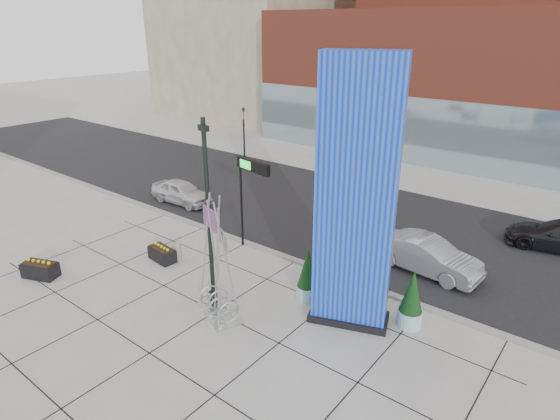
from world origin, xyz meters
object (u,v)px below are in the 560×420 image
Objects in this scene: lamp_post at (210,233)px; overhead_street_sign at (253,173)px; car_white_west at (182,192)px; car_silver_mid at (427,256)px; blue_pylon at (356,204)px; concrete_bollard at (177,251)px; public_art_sculpture at (218,285)px.

overhead_street_sign is at bearing 111.66° from lamp_post.
car_silver_mid is at bearing -89.31° from car_white_west.
blue_pylon is 12.15× the size of concrete_bollard.
public_art_sculpture is at bearing -52.54° from overhead_street_sign.
lamp_post is 4.80m from overhead_street_sign.
blue_pylon is at bearing 176.42° from car_silver_mid.
car_silver_mid is at bearing 81.19° from public_art_sculpture.
car_silver_mid is (5.45, 7.31, -2.15)m from lamp_post.
public_art_sculpture is at bearing -29.67° from lamp_post.
lamp_post is 1.78× the size of car_white_west.
car_silver_mid is at bearing 32.06° from concrete_bollard.
public_art_sculpture is at bearing -22.43° from concrete_bollard.
overhead_street_sign reaches higher than concrete_bollard.
overhead_street_sign is at bearing -107.94° from car_white_west.
car_white_west is 14.67m from car_silver_mid.
car_silver_mid is at bearing 32.35° from overhead_street_sign.
car_silver_mid is (0.80, 5.12, -3.72)m from blue_pylon.
concrete_bollard is (-8.51, -0.71, -4.10)m from blue_pylon.
public_art_sculpture is 1.00× the size of car_silver_mid.
lamp_post reaches higher than public_art_sculpture.
lamp_post is 4.84m from concrete_bollard.
car_white_west is 0.87× the size of car_silver_mid.
car_white_west is (-7.45, 2.00, -3.13)m from overhead_street_sign.
overhead_street_sign reaches higher than car_silver_mid.
lamp_post is 1.60× the size of overhead_street_sign.
lamp_post is 9.37m from car_silver_mid.
lamp_post reaches higher than car_silver_mid.
blue_pylon reaches higher than overhead_street_sign.
overhead_street_sign is 0.97× the size of car_silver_mid.
public_art_sculpture is at bearing -127.34° from car_white_west.
concrete_bollard is (-4.58, 1.89, -0.83)m from public_art_sculpture.
blue_pylon is 6.38m from car_silver_mid.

